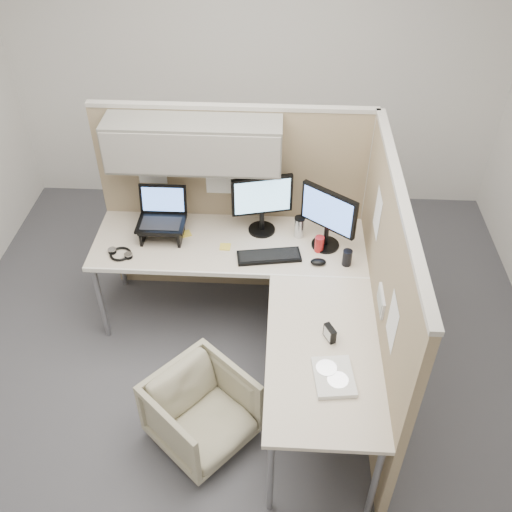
# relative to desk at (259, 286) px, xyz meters

# --- Properties ---
(ground) EXTENTS (4.50, 4.50, 0.00)m
(ground) POSITION_rel_desk_xyz_m (-0.12, -0.13, -0.69)
(ground) COLOR #44444A
(ground) RESTS_ON ground
(partition_back) EXTENTS (2.00, 0.36, 1.63)m
(partition_back) POSITION_rel_desk_xyz_m (-0.34, 0.70, 0.41)
(partition_back) COLOR #958162
(partition_back) RESTS_ON ground
(partition_right) EXTENTS (0.07, 2.03, 1.63)m
(partition_right) POSITION_rel_desk_xyz_m (0.78, -0.19, 0.13)
(partition_right) COLOR #958162
(partition_right) RESTS_ON ground
(desk) EXTENTS (2.00, 1.98, 0.73)m
(desk) POSITION_rel_desk_xyz_m (0.00, 0.00, 0.00)
(desk) COLOR beige
(desk) RESTS_ON ground
(office_chair) EXTENTS (0.77, 0.77, 0.58)m
(office_chair) POSITION_rel_desk_xyz_m (-0.32, -0.72, -0.40)
(office_chair) COLOR #B7AD91
(office_chair) RESTS_ON ground
(monitor_left) EXTENTS (0.44, 0.20, 0.47)m
(monitor_left) POSITION_rel_desk_xyz_m (-0.01, 0.56, 0.32)
(monitor_left) COLOR black
(monitor_left) RESTS_ON desk
(monitor_right) EXTENTS (0.37, 0.30, 0.47)m
(monitor_right) POSITION_rel_desk_xyz_m (0.46, 0.41, 0.32)
(monitor_right) COLOR black
(monitor_right) RESTS_ON desk
(laptop_station) EXTENTS (0.34, 0.30, 0.36)m
(laptop_station) POSITION_rel_desk_xyz_m (-0.73, 0.47, 0.18)
(laptop_station) COLOR black
(laptop_station) RESTS_ON desk
(keyboard) EXTENTS (0.46, 0.22, 0.02)m
(keyboard) POSITION_rel_desk_xyz_m (0.06, 0.25, 0.05)
(keyboard) COLOR black
(keyboard) RESTS_ON desk
(mouse) EXTENTS (0.11, 0.07, 0.04)m
(mouse) POSITION_rel_desk_xyz_m (0.40, 0.20, 0.06)
(mouse) COLOR black
(mouse) RESTS_ON desk
(travel_mug) EXTENTS (0.08, 0.08, 0.17)m
(travel_mug) POSITION_rel_desk_xyz_m (0.27, 0.51, 0.13)
(travel_mug) COLOR silver
(travel_mug) RESTS_ON desk
(soda_can_green) EXTENTS (0.07, 0.07, 0.12)m
(soda_can_green) POSITION_rel_desk_xyz_m (0.60, 0.21, 0.10)
(soda_can_green) COLOR black
(soda_can_green) RESTS_ON desk
(soda_can_silver) EXTENTS (0.07, 0.07, 0.12)m
(soda_can_silver) POSITION_rel_desk_xyz_m (0.41, 0.35, 0.10)
(soda_can_silver) COLOR #B21E1E
(soda_can_silver) RESTS_ON desk
(sticky_note_d) EXTENTS (0.08, 0.08, 0.01)m
(sticky_note_d) POSITION_rel_desk_xyz_m (-0.26, 0.35, 0.05)
(sticky_note_d) COLOR yellow
(sticky_note_d) RESTS_ON desk
(sticky_note_c) EXTENTS (0.10, 0.10, 0.01)m
(sticky_note_c) POSITION_rel_desk_xyz_m (-0.57, 0.49, 0.05)
(sticky_note_c) COLOR yellow
(sticky_note_c) RESTS_ON desk
(headphones) EXTENTS (0.20, 0.20, 0.03)m
(headphones) POSITION_rel_desk_xyz_m (-0.99, 0.22, 0.06)
(headphones) COLOR black
(headphones) RESTS_ON desk
(paper_stack) EXTENTS (0.25, 0.30, 0.03)m
(paper_stack) POSITION_rel_desk_xyz_m (0.46, -0.78, 0.06)
(paper_stack) COLOR white
(paper_stack) RESTS_ON desk
(desk_clock) EXTENTS (0.08, 0.10, 0.10)m
(desk_clock) POSITION_rel_desk_xyz_m (0.45, -0.48, 0.09)
(desk_clock) COLOR black
(desk_clock) RESTS_ON desk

